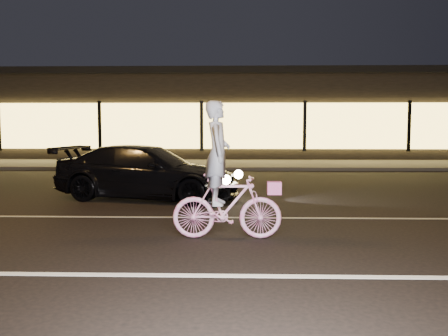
{
  "coord_description": "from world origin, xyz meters",
  "views": [
    {
      "loc": [
        1.63,
        -7.05,
        1.75
      ],
      "look_at": [
        1.4,
        0.6,
        1.05
      ],
      "focal_mm": 40.0,
      "sensor_mm": 36.0,
      "label": 1
    }
  ],
  "objects": [
    {
      "name": "sedan",
      "position": [
        -0.46,
        4.23,
        0.61
      ],
      "size": [
        4.51,
        2.64,
        1.23
      ],
      "rotation": [
        0.0,
        0.0,
        1.34
      ],
      "color": "black",
      "rests_on": "ground"
    },
    {
      "name": "storefront",
      "position": [
        0.0,
        18.97,
        2.15
      ],
      "size": [
        25.4,
        8.42,
        4.2
      ],
      "color": "black",
      "rests_on": "ground"
    },
    {
      "name": "lane_stripe_far",
      "position": [
        0.0,
        2.0,
        0.0
      ],
      "size": [
        60.0,
        0.1,
        0.01
      ],
      "primitive_type": "cube",
      "color": "gray",
      "rests_on": "ground"
    },
    {
      "name": "sidewalk",
      "position": [
        0.0,
        13.0,
        0.06
      ],
      "size": [
        30.0,
        4.0,
        0.12
      ],
      "primitive_type": "cube",
      "color": "#383533",
      "rests_on": "ground"
    },
    {
      "name": "ground",
      "position": [
        0.0,
        0.0,
        0.0
      ],
      "size": [
        90.0,
        90.0,
        0.0
      ],
      "primitive_type": "plane",
      "color": "black",
      "rests_on": "ground"
    },
    {
      "name": "cyclist",
      "position": [
        1.42,
        0.35,
        0.74
      ],
      "size": [
        1.64,
        0.57,
        2.07
      ],
      "rotation": [
        0.0,
        0.0,
        1.57
      ],
      "color": "#EC379B",
      "rests_on": "ground"
    },
    {
      "name": "lane_stripe_near",
      "position": [
        0.0,
        -1.5,
        0.0
      ],
      "size": [
        60.0,
        0.12,
        0.01
      ],
      "primitive_type": "cube",
      "color": "silver",
      "rests_on": "ground"
    }
  ]
}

